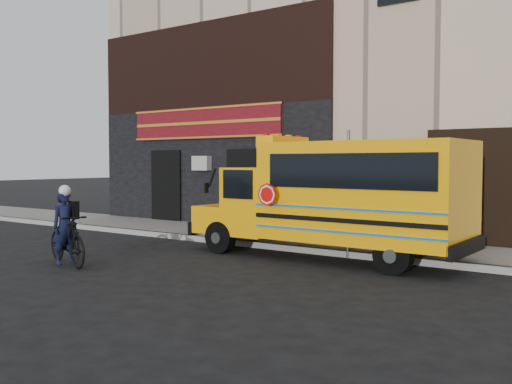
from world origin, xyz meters
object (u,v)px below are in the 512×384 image
object	(u,v)px
school_bus	(339,195)
bicycle	(67,239)
sign_pole	(348,187)
cyclist	(65,229)

from	to	relation	value
school_bus	bicycle	size ratio (longest dim) A/B	3.54
sign_pole	bicycle	distance (m)	6.53
sign_pole	school_bus	bearing A→B (deg)	-103.51
school_bus	cyclist	size ratio (longest dim) A/B	4.27
bicycle	cyclist	bearing A→B (deg)	-175.28
sign_pole	bicycle	size ratio (longest dim) A/B	1.55
school_bus	sign_pole	xyz separation A→B (m)	(0.08, 0.32, 0.18)
school_bus	cyclist	bearing A→B (deg)	-137.08
school_bus	bicycle	world-z (taller)	school_bus
school_bus	sign_pole	world-z (taller)	sign_pole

